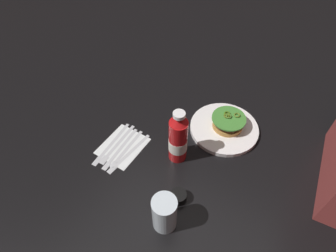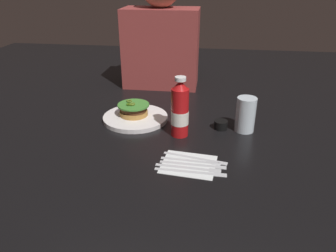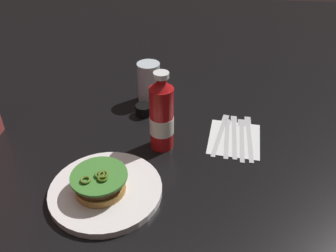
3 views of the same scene
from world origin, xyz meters
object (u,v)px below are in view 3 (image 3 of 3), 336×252
table_knife (249,134)px  steak_knife (234,132)px  ketchup_bottle (162,116)px  condiment_cup (144,110)px  napkin (234,139)px  burger_sandwich (100,182)px  spoon_utensil (227,131)px  dinner_plate (106,190)px  water_glass (149,82)px  fork_utensil (242,134)px  butter_knife (221,131)px

table_knife → steak_knife: same height
table_knife → ketchup_bottle: bearing=106.6°
condiment_cup → napkin: size_ratio=0.31×
burger_sandwich → condiment_cup: burger_sandwich is taller
burger_sandwich → spoon_utensil: (0.28, -0.29, -0.04)m
dinner_plate → ketchup_bottle: (0.19, -0.11, 0.09)m
condiment_cup → burger_sandwich: bearing=172.8°
dinner_plate → water_glass: size_ratio=1.99×
burger_sandwich → steak_knife: bearing=-49.1°
water_glass → spoon_utensil: size_ratio=0.68×
burger_sandwich → fork_utensil: size_ratio=0.63×
ketchup_bottle → butter_knife: bearing=-63.8°
dinner_plate → burger_sandwich: burger_sandwich is taller
napkin → fork_utensil: fork_utensil is taller
dinner_plate → spoon_utensil: (0.27, -0.28, -0.00)m
butter_knife → table_knife: bearing=-95.8°
dinner_plate → table_knife: 0.43m
napkin → butter_knife: size_ratio=0.79×
dinner_plate → steak_knife: dinner_plate is taller
condiment_cup → butter_knife: bearing=-106.7°
water_glass → ketchup_bottle: bearing=-163.9°
steak_knife → water_glass: bearing=58.9°
dinner_plate → ketchup_bottle: 0.23m
fork_utensil → steak_knife: bearing=66.5°
burger_sandwich → butter_knife: size_ratio=0.61×
dinner_plate → table_knife: size_ratio=1.20×
ketchup_bottle → condiment_cup: ketchup_bottle is taller
dinner_plate → condiment_cup: condiment_cup is taller
water_glass → butter_knife: (-0.16, -0.23, -0.06)m
ketchup_bottle → table_knife: ketchup_bottle is taller
dinner_plate → ketchup_bottle: size_ratio=1.18×
burger_sandwich → table_knife: bearing=-52.9°
water_glass → fork_utensil: water_glass is taller
condiment_cup → fork_utensil: 0.30m
water_glass → fork_utensil: bearing=-120.6°
water_glass → spoon_utensil: 0.30m
water_glass → dinner_plate: bearing=174.7°
burger_sandwich → ketchup_bottle: ketchup_bottle is taller
napkin → condiment_cup: bearing=69.6°
condiment_cup → table_knife: 0.32m
dinner_plate → condiment_cup: size_ratio=5.01×
fork_utensil → ketchup_bottle: bearing=106.8°
table_knife → butter_knife: (0.01, 0.08, 0.00)m
spoon_utensil → dinner_plate: bearing=133.3°
burger_sandwich → condiment_cup: size_ratio=2.45×
table_knife → spoon_utensil: size_ratio=1.13×
ketchup_bottle → steak_knife: 0.23m
steak_knife → butter_knife: 0.04m
ketchup_bottle → condiment_cup: bearing=25.9°
water_glass → condiment_cup: size_ratio=2.52×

